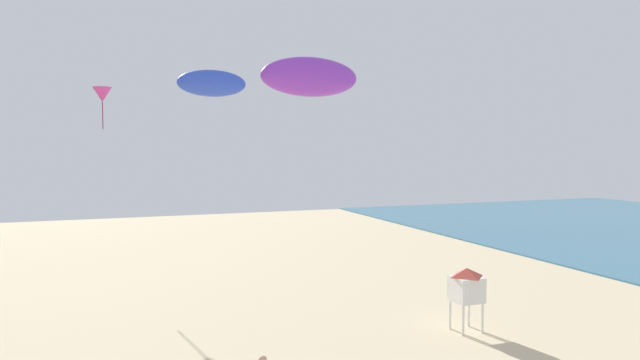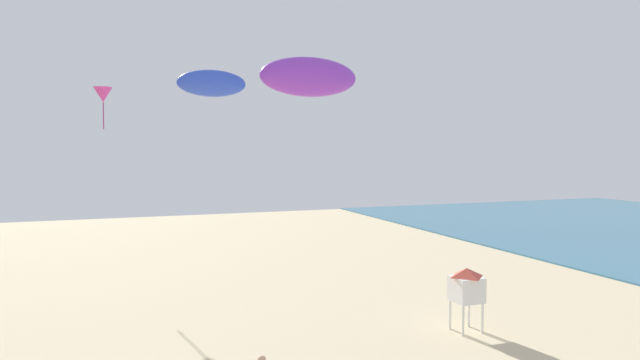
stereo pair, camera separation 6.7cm
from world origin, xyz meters
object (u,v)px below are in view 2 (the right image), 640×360
at_px(kite_purple_parafoil, 309,77).
at_px(lifeguard_stand, 467,286).
at_px(kite_magenta_delta, 103,95).
at_px(kite_blue_parafoil, 212,83).

bearing_deg(kite_purple_parafoil, lifeguard_stand, 26.08).
height_order(lifeguard_stand, kite_purple_parafoil, kite_purple_parafoil).
bearing_deg(kite_magenta_delta, lifeguard_stand, -56.65).
bearing_deg(lifeguard_stand, kite_blue_parafoil, 160.37).
bearing_deg(kite_blue_parafoil, lifeguard_stand, -15.42).
xyz_separation_m(lifeguard_stand, kite_blue_parafoil, (-9.60, 2.65, 7.91)).
bearing_deg(kite_magenta_delta, kite_purple_parafoil, -77.72).
height_order(kite_blue_parafoil, kite_purple_parafoil, kite_blue_parafoil).
bearing_deg(lifeguard_stand, kite_magenta_delta, 119.15).
distance_m(lifeguard_stand, kite_blue_parafoil, 12.72).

